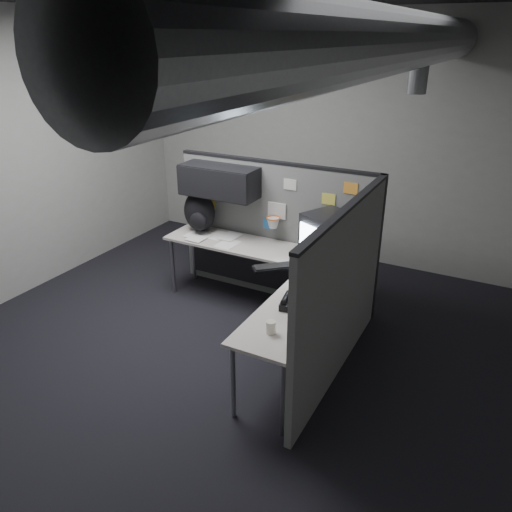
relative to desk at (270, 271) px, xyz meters
The scene contains 12 objects.
room 1.69m from the desk, 59.55° to the right, with size 5.62×5.62×3.22m.
partition_back 0.77m from the desk, 126.93° to the left, with size 2.44×0.42×1.63m.
partition_right 1.09m from the desk, 26.97° to the right, with size 0.07×2.23×1.63m.
desk is the anchor object (origin of this frame).
monitor 0.71m from the desk, 25.57° to the left, with size 0.60×0.60×0.51m.
keyboard 0.25m from the desk, 50.80° to the right, with size 0.43×0.41×0.04m.
mouse 0.78m from the desk, 37.87° to the right, with size 0.31×0.31×0.05m.
phone 1.00m from the desk, 52.26° to the right, with size 0.23×0.25×0.10m.
bottles 1.41m from the desk, 53.80° to the right, with size 0.13×0.17×0.08m.
cup 1.40m from the desk, 63.22° to the right, with size 0.08×0.08×0.11m, color white.
papers 0.91m from the desk, 163.05° to the left, with size 0.69×0.50×0.01m.
backpack 1.23m from the desk, 161.86° to the left, with size 0.43×0.39×0.48m.
Camera 1 is at (2.24, -3.55, 2.89)m, focal length 35.00 mm.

